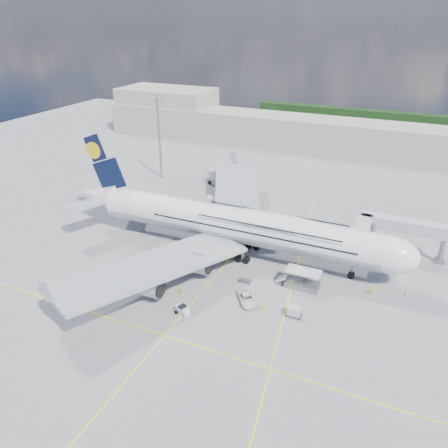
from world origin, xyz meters
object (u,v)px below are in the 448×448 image
at_px(dolly_row_b, 120,283).
at_px(crew_loader, 292,285).
at_px(dolly_row_a, 134,276).
at_px(crew_nose, 372,290).
at_px(dolly_nose_far, 294,311).
at_px(dolly_back, 132,258).
at_px(service_van, 247,298).
at_px(cone_nose, 405,293).
at_px(cone_wing_left_outer, 225,203).
at_px(baggage_tug, 182,310).
at_px(catering_truck_outer, 219,179).
at_px(dolly_row_c, 170,257).
at_px(crew_van, 262,305).
at_px(crew_tug, 180,290).
at_px(jet_bridge, 387,229).
at_px(cone_wing_left_inner, 210,218).
at_px(cone_wing_right_inner, 148,274).
at_px(dolly_nose_near, 245,281).
at_px(airliner, 237,225).
at_px(light_mast, 159,137).
at_px(cone_tail, 95,219).
at_px(catering_truck_inner, 218,205).
at_px(cone_wing_right_outer, 95,308).
at_px(crew_wing, 125,284).
at_px(cargo_loader, 302,281).

height_order(dolly_row_b, crew_loader, dolly_row_b).
relative_size(dolly_row_a, crew_nose, 1.54).
bearing_deg(dolly_nose_far, crew_nose, 42.91).
xyz_separation_m(dolly_back, service_van, (27.96, -4.16, 0.42)).
bearing_deg(cone_nose, dolly_row_b, -158.24).
bearing_deg(cone_wing_left_outer, baggage_tug, -74.95).
bearing_deg(catering_truck_outer, dolly_row_c, -63.25).
xyz_separation_m(crew_van, crew_tug, (-15.43, -2.03, 0.01)).
bearing_deg(jet_bridge, crew_van, -122.39).
bearing_deg(dolly_nose_far, cone_wing_left_inner, 131.53).
relative_size(baggage_tug, crew_tug, 1.70).
bearing_deg(cone_wing_right_inner, cone_nose, 16.06).
height_order(jet_bridge, dolly_back, jet_bridge).
distance_m(dolly_nose_far, dolly_nose_near, 13.39).
bearing_deg(dolly_row_b, catering_truck_outer, 102.61).
bearing_deg(airliner, cone_wing_left_inner, 133.55).
distance_m(dolly_row_c, crew_nose, 40.88).
height_order(light_mast, cone_tail, light_mast).
xyz_separation_m(dolly_back, crew_loader, (34.34, 3.53, 0.44)).
relative_size(catering_truck_inner, cone_nose, 10.68).
xyz_separation_m(airliner, jet_bridge, (29.55, 10.94, -0.02)).
distance_m(dolly_nose_near, cone_wing_right_outer, 28.41).
xyz_separation_m(light_mast, dolly_row_c, (28.87, -44.25, -12.14)).
relative_size(jet_bridge, cone_wing_right_inner, 35.69).
height_order(crew_nose, crew_loader, crew_nose).
bearing_deg(crew_nose, cone_wing_left_outer, 120.09).
distance_m(crew_wing, cone_nose, 52.89).
relative_size(catering_truck_inner, cone_tail, 13.08).
distance_m(cargo_loader, crew_tug, 23.19).
xyz_separation_m(jet_bridge, service_van, (-20.84, -26.92, -6.06)).
relative_size(cone_wing_left_inner, cone_wing_right_inner, 1.13).
distance_m(cargo_loader, cone_tail, 56.37).
xyz_separation_m(light_mast, crew_loader, (55.35, -43.30, -12.39)).
height_order(catering_truck_outer, cone_nose, catering_truck_outer).
relative_size(cargo_loader, cone_wing_left_inner, 14.33).
relative_size(dolly_row_b, service_van, 0.61).
bearing_deg(light_mast, crew_nose, -29.42).
bearing_deg(light_mast, cargo_loader, -36.54).
relative_size(dolly_nose_near, cone_wing_right_outer, 4.22).
height_order(dolly_row_c, catering_truck_outer, catering_truck_outer).
relative_size(baggage_tug, catering_truck_outer, 0.38).
bearing_deg(jet_bridge, dolly_row_c, -153.75).
height_order(cargo_loader, dolly_row_b, cargo_loader).
height_order(dolly_row_a, catering_truck_outer, catering_truck_outer).
bearing_deg(crew_van, cone_wing_right_outer, 65.54).
relative_size(jet_bridge, cone_nose, 29.46).
bearing_deg(crew_nose, cone_tail, 149.45).
relative_size(crew_nose, crew_tug, 1.08).
distance_m(cargo_loader, cone_wing_right_inner, 30.51).
bearing_deg(dolly_nose_near, cone_wing_left_outer, 122.72).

